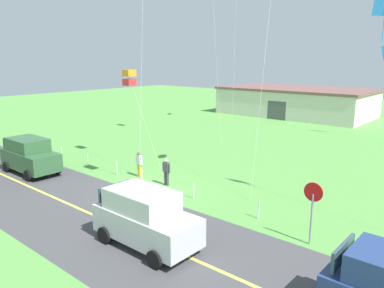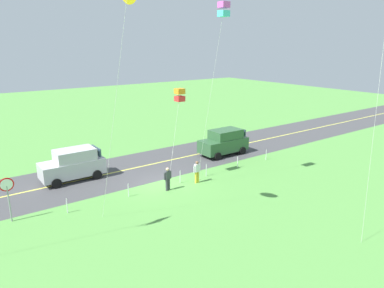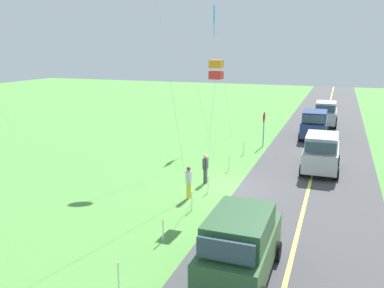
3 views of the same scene
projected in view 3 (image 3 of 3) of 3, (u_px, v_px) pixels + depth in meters
ground_plane at (228, 188)px, 21.09m from camera, size 120.00×120.00×0.10m
asphalt_road at (307, 196)px, 19.74m from camera, size 120.00×7.00×0.00m
road_centre_stripe at (307, 196)px, 19.74m from camera, size 120.00×0.16×0.00m
car_suv_foreground at (321, 152)px, 23.54m from camera, size 4.40×2.12×2.24m
car_parked_west_near at (240, 245)px, 12.52m from camera, size 4.40×2.12×2.24m
car_parked_east_near at (314, 124)px, 32.07m from camera, size 4.40×2.12×2.24m
car_parked_east_far at (326, 113)px, 37.35m from camera, size 4.40×2.12×2.24m
stop_sign at (264, 122)px, 29.28m from camera, size 0.76×0.08×2.56m
person_adult_near at (189, 181)px, 19.32m from camera, size 0.58×0.22×1.60m
person_adult_companion at (205, 168)px, 21.48m from camera, size 0.58×0.22×1.60m
kite_blue_mid at (216, 70)px, 18.33m from camera, size 2.02×1.33×6.57m
kite_orange_near at (215, 17)px, 29.64m from camera, size 2.18×1.23×10.13m
fence_post_0 at (118, 276)px, 12.08m from camera, size 0.05×0.05×0.90m
fence_post_1 at (163, 230)px, 15.08m from camera, size 0.05×0.05×0.90m
fence_post_2 at (192, 201)px, 17.95m from camera, size 0.05×0.05×0.90m
fence_post_3 at (208, 185)px, 20.09m from camera, size 0.05×0.05×0.90m
fence_post_4 at (229, 163)px, 23.74m from camera, size 0.05×0.05×0.90m
fence_post_5 at (244, 148)px, 27.29m from camera, size 0.05×0.05×0.90m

